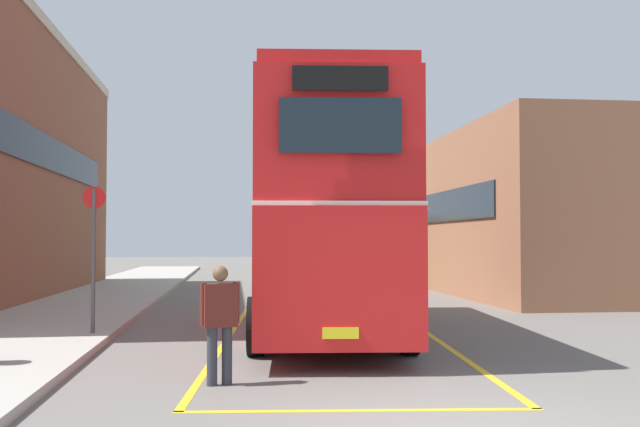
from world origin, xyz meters
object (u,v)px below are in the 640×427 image
Objects in this scene: double_decker_bus at (325,214)px; bus_stop_sign at (94,245)px; single_deck_bus at (352,247)px; pedestrian_boarding at (220,317)px.

bus_stop_sign is at bearing -170.39° from double_decker_bus.
pedestrian_boarding is at bearing -103.09° from single_deck_bus.
single_deck_bus is 25.93m from pedestrian_boarding.
bus_stop_sign is (-2.55, 4.85, 0.94)m from pedestrian_boarding.
double_decker_bus is at bearing 69.39° from pedestrian_boarding.
double_decker_bus reaches higher than bus_stop_sign.
single_deck_bus is (3.75, 19.61, -0.87)m from double_decker_bus.
double_decker_bus is 6.24m from pedestrian_boarding.
double_decker_bus is 19.98m from single_deck_bus.
single_deck_bus is 3.54× the size of bus_stop_sign.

